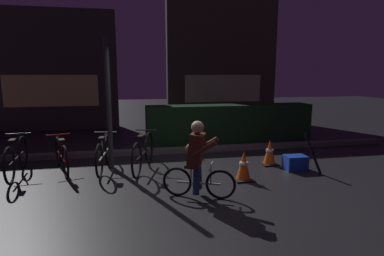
{
  "coord_description": "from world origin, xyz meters",
  "views": [
    {
      "loc": [
        -0.97,
        -5.34,
        1.94
      ],
      "look_at": [
        0.2,
        0.6,
        0.9
      ],
      "focal_mm": 28.83,
      "sensor_mm": 36.0,
      "label": 1
    }
  ],
  "objects": [
    {
      "name": "storefront_left",
      "position": [
        -3.7,
        6.5,
        2.1
      ],
      "size": [
        4.49,
        0.54,
        4.21
      ],
      "color": "#383330",
      "rests_on": "ground"
    },
    {
      "name": "closed_umbrella",
      "position": [
        2.55,
        0.05,
        0.4
      ],
      "size": [
        0.31,
        0.31,
        0.8
      ],
      "primitive_type": "cylinder",
      "rotation": [
        0.0,
        0.42,
        2.36
      ],
      "color": "black",
      "rests_on": "ground"
    },
    {
      "name": "traffic_cone_near",
      "position": [
        1.04,
        -0.1,
        0.27
      ],
      "size": [
        0.36,
        0.36,
        0.56
      ],
      "color": "black",
      "rests_on": "ground"
    },
    {
      "name": "storefront_right",
      "position": [
        2.76,
        7.2,
        2.55
      ],
      "size": [
        4.58,
        0.54,
        5.13
      ],
      "color": "#42382D",
      "rests_on": "ground"
    },
    {
      "name": "parked_bike_center_right",
      "position": [
        -0.77,
        0.89,
        0.36
      ],
      "size": [
        0.56,
        1.69,
        0.8
      ],
      "rotation": [
        0.0,
        0.0,
        1.29
      ],
      "color": "black",
      "rests_on": "ground"
    },
    {
      "name": "parked_bike_leftmost",
      "position": [
        -3.2,
        1.0,
        0.36
      ],
      "size": [
        0.46,
        1.72,
        0.79
      ],
      "rotation": [
        0.0,
        0.0,
        1.66
      ],
      "color": "black",
      "rests_on": "ground"
    },
    {
      "name": "sidewalk_curb",
      "position": [
        0.0,
        2.2,
        0.06
      ],
      "size": [
        12.0,
        0.24,
        0.12
      ],
      "primitive_type": "cube",
      "color": "#56544F",
      "rests_on": "ground"
    },
    {
      "name": "traffic_cone_far",
      "position": [
        1.97,
        0.76,
        0.27
      ],
      "size": [
        0.36,
        0.36,
        0.55
      ],
      "color": "black",
      "rests_on": "ground"
    },
    {
      "name": "parked_bike_center_left",
      "position": [
        -1.56,
        1.04,
        0.35
      ],
      "size": [
        0.46,
        1.66,
        0.76
      ],
      "rotation": [
        0.0,
        0.0,
        1.48
      ],
      "color": "black",
      "rests_on": "ground"
    },
    {
      "name": "ground_plane",
      "position": [
        0.0,
        0.0,
        0.0
      ],
      "size": [
        40.0,
        40.0,
        0.0
      ],
      "primitive_type": "plane",
      "color": "black"
    },
    {
      "name": "blue_crate",
      "position": [
        2.32,
        0.3,
        0.15
      ],
      "size": [
        0.44,
        0.33,
        0.3
      ],
      "primitive_type": "cube",
      "rotation": [
        0.0,
        0.0,
        -0.01
      ],
      "color": "#193DB7",
      "rests_on": "ground"
    },
    {
      "name": "street_post",
      "position": [
        -1.43,
        1.2,
        1.36
      ],
      "size": [
        0.1,
        0.1,
        2.71
      ],
      "primitive_type": "cylinder",
      "color": "#2D2D33",
      "rests_on": "ground"
    },
    {
      "name": "cyclist",
      "position": [
        0.03,
        -0.72,
        0.63
      ],
      "size": [
        1.12,
        0.65,
        1.25
      ],
      "rotation": [
        0.0,
        0.0,
        -0.39
      ],
      "color": "black",
      "rests_on": "ground"
    },
    {
      "name": "hedge_row",
      "position": [
        1.8,
        3.1,
        0.55
      ],
      "size": [
        4.8,
        0.7,
        1.1
      ],
      "primitive_type": "cube",
      "color": "black",
      "rests_on": "ground"
    },
    {
      "name": "parked_bike_left_mid",
      "position": [
        -2.4,
        1.1,
        0.34
      ],
      "size": [
        0.6,
        1.52,
        0.74
      ],
      "rotation": [
        0.0,
        0.0,
        1.91
      ],
      "color": "black",
      "rests_on": "ground"
    }
  ]
}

